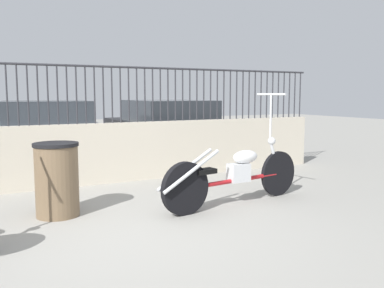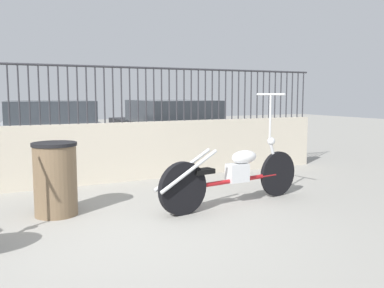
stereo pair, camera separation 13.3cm
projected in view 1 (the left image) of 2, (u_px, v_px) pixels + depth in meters
ground_plane at (132, 232)px, 4.53m from camera, size 40.00×40.00×0.00m
low_wall at (74, 155)px, 6.75m from camera, size 9.45×0.18×0.99m
fence_railing at (72, 87)px, 6.62m from camera, size 9.45×0.04×0.93m
motorcycle_red at (230, 175)px, 5.57m from camera, size 2.32×0.62×1.47m
trash_bin at (57, 179)px, 5.09m from camera, size 0.53×0.53×0.88m
car_silver at (47, 131)px, 9.00m from camera, size 2.34×4.29×1.32m
car_black at (166, 127)px, 10.25m from camera, size 2.07×4.59×1.31m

